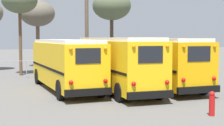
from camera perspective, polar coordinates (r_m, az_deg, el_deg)
The scene contains 10 objects.
ground_plane at distance 22.36m, azimuth -0.40°, elevation -4.14°, with size 160.00×160.00×0.00m, color #5B5956.
school_bus_0 at distance 21.46m, azimuth -7.83°, elevation 0.08°, with size 2.89×9.66×3.13m.
school_bus_1 at distance 21.16m, azimuth 0.53°, elevation 0.21°, with size 2.54×10.48×3.26m.
school_bus_2 at distance 22.87m, azimuth 6.90°, elevation 0.43°, with size 2.74×10.63×3.21m.
utility_pole at distance 30.65m, azimuth -4.24°, elevation 6.97°, with size 1.80×0.33×9.23m.
bare_tree_0 at distance 38.89m, azimuth -12.29°, elevation 7.96°, with size 3.80×3.80×7.35m.
bare_tree_1 at distance 36.21m, azimuth -0.05°, elevation 9.41°, with size 4.02×4.02×8.10m.
bare_tree_2 at distance 30.70m, azimuth -15.11°, elevation 9.94°, with size 3.02×3.02×7.59m.
fence_line at distance 29.18m, azimuth -4.98°, elevation -0.28°, with size 13.89×0.06×1.42m.
fire_hydrant at distance 14.93m, azimuth 16.28°, elevation -6.47°, with size 0.24×0.24×1.03m.
Camera 1 is at (-7.10, -20.95, 3.24)m, focal length 55.00 mm.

